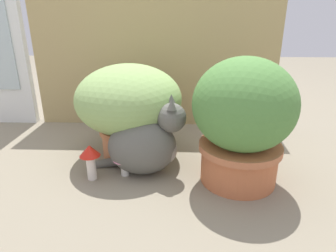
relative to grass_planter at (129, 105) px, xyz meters
name	(u,v)px	position (x,y,z in m)	size (l,w,h in m)	color
ground_plane	(145,172)	(0.08, -0.16, -0.23)	(6.00, 6.00, 0.00)	gray
cardboard_backdrop	(155,56)	(0.08, 0.38, 0.14)	(1.26, 0.03, 0.74)	tan
grass_planter	(129,105)	(0.00, 0.00, 0.00)	(0.44, 0.44, 0.39)	#AF6842
leafy_planter	(243,119)	(0.43, -0.20, 0.02)	(0.36, 0.36, 0.46)	#C0683F
cat	(147,143)	(0.09, -0.15, -0.10)	(0.38, 0.18, 0.32)	#5A5952
mushroom_ornament_pink	(124,156)	(0.00, -0.18, -0.14)	(0.09, 0.09, 0.11)	silver
mushroom_ornament_red	(90,156)	(-0.12, -0.22, -0.13)	(0.08, 0.08, 0.14)	silver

